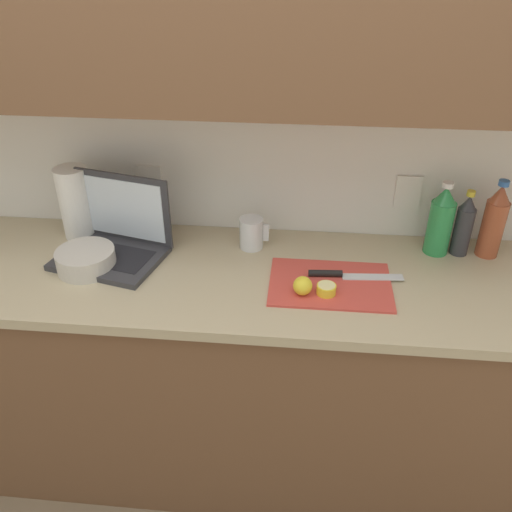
# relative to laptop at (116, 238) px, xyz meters

# --- Properties ---
(ground_plane) EXTENTS (12.00, 12.00, 0.00)m
(ground_plane) POSITION_rel_laptop_xyz_m (0.35, -0.08, -0.97)
(ground_plane) COLOR #847056
(ground_plane) RESTS_ON ground
(wall_back) EXTENTS (5.20, 0.38, 2.60)m
(wall_back) POSITION_rel_laptop_xyz_m (0.35, 0.16, 0.59)
(wall_back) COLOR white
(wall_back) RESTS_ON ground_plane
(counter_unit) EXTENTS (2.27, 0.62, 0.91)m
(counter_unit) POSITION_rel_laptop_xyz_m (0.33, -0.08, -0.51)
(counter_unit) COLOR brown
(counter_unit) RESTS_ON ground_plane
(laptop) EXTENTS (0.40, 0.33, 0.27)m
(laptop) POSITION_rel_laptop_xyz_m (0.00, 0.00, 0.00)
(laptop) COLOR #333338
(laptop) RESTS_ON counter_unit
(cutting_board) EXTENTS (0.39, 0.27, 0.01)m
(cutting_board) POSITION_rel_laptop_xyz_m (0.74, -0.12, -0.06)
(cutting_board) COLOR #D1473D
(cutting_board) RESTS_ON counter_unit
(knife) EXTENTS (0.31, 0.05, 0.02)m
(knife) POSITION_rel_laptop_xyz_m (0.77, -0.08, -0.05)
(knife) COLOR silver
(knife) RESTS_ON cutting_board
(lemon_half_cut) EXTENTS (0.06, 0.06, 0.03)m
(lemon_half_cut) POSITION_rel_laptop_xyz_m (0.73, -0.18, -0.04)
(lemon_half_cut) COLOR yellow
(lemon_half_cut) RESTS_ON cutting_board
(lemon_whole_beside) EXTENTS (0.06, 0.06, 0.06)m
(lemon_whole_beside) POSITION_rel_laptop_xyz_m (0.65, -0.19, -0.03)
(lemon_whole_beside) COLOR yellow
(lemon_whole_beside) RESTS_ON cutting_board
(bottle_green_soda) EXTENTS (0.08, 0.08, 0.27)m
(bottle_green_soda) POSITION_rel_laptop_xyz_m (1.11, 0.12, 0.06)
(bottle_green_soda) COLOR #2D934C
(bottle_green_soda) RESTS_ON counter_unit
(bottle_oil_tall) EXTENTS (0.06, 0.06, 0.24)m
(bottle_oil_tall) POSITION_rel_laptop_xyz_m (1.19, 0.12, 0.04)
(bottle_oil_tall) COLOR #333338
(bottle_oil_tall) RESTS_ON counter_unit
(bottle_water_clear) EXTENTS (0.08, 0.08, 0.28)m
(bottle_water_clear) POSITION_rel_laptop_xyz_m (1.29, 0.12, 0.06)
(bottle_water_clear) COLOR #A34C2D
(bottle_water_clear) RESTS_ON counter_unit
(measuring_cup) EXTENTS (0.10, 0.08, 0.11)m
(measuring_cup) POSITION_rel_laptop_xyz_m (0.46, 0.09, -0.01)
(measuring_cup) COLOR silver
(measuring_cup) RESTS_ON counter_unit
(bowl_white) EXTENTS (0.19, 0.19, 0.07)m
(bowl_white) POSITION_rel_laptop_xyz_m (-0.07, -0.11, -0.03)
(bowl_white) COLOR beige
(bowl_white) RESTS_ON counter_unit
(paper_towel_roll) EXTENTS (0.11, 0.11, 0.27)m
(paper_towel_roll) POSITION_rel_laptop_xyz_m (-0.17, 0.11, 0.07)
(paper_towel_roll) COLOR white
(paper_towel_roll) RESTS_ON counter_unit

